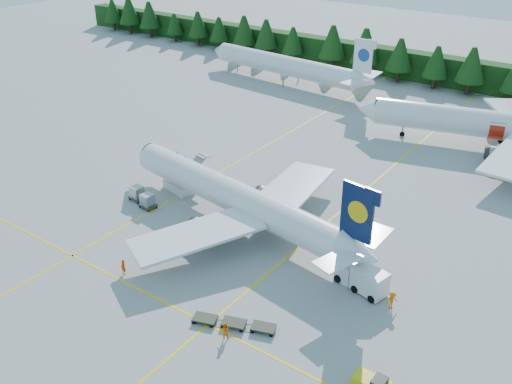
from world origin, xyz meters
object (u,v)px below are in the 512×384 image
Objects in this scene: airliner_navy at (229,195)px; airstairs at (181,184)px; service_truck at (361,277)px; baggage_tug at (372,384)px; airliner_red at (492,125)px.

airstairs is (-10.35, 2.44, -2.55)m from airliner_navy.
airstairs is 30.77m from service_truck.
airstairs is 41.25m from baggage_tug.
airliner_red is 57.74m from baggage_tug.
baggage_tug is at bearing -21.16° from airliner_navy.
airliner_navy reaches higher than service_truck.
airliner_red is 7.29× the size of service_truck.
airliner_red is 49.92m from airstairs.
airliner_red reaches higher than airliner_navy.
service_truck is 2.00× the size of baggage_tug.
airliner_red is (20.16, 41.83, 0.47)m from airliner_navy.
airliner_red reaches higher than service_truck.
airliner_red reaches higher than baggage_tug.
airliner_navy is at bearing -0.28° from airstairs.
airstairs is at bearing -177.56° from service_truck.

